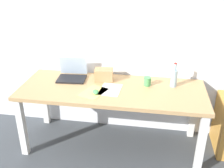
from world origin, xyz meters
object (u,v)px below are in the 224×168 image
Objects in this scene: computer_mouse at (96,92)px; coffee_mug at (147,81)px; desk at (112,95)px; beer_bottle at (174,78)px; cardboard_box at (104,75)px; laptop_left at (72,74)px.

computer_mouse is 1.05× the size of coffee_mug.
desk is at bearing 26.46° from computer_mouse.
beer_bottle reaches higher than coffee_mug.
cardboard_box is 2.16× the size of coffee_mug.
desk is 0.27m from cardboard_box.
desk is at bearing -56.42° from cardboard_box.
laptop_left reaches higher than coffee_mug.
cardboard_box is at bearing 68.36° from computer_mouse.
laptop_left is 3.53× the size of coffee_mug.
cardboard_box is at bearing 123.58° from desk.
cardboard_box reaches higher than coffee_mug.
desk is at bearing -166.77° from beer_bottle.
laptop_left is (-0.49, 0.18, 0.14)m from desk.
cardboard_box reaches higher than computer_mouse.
desk is at bearing -160.17° from coffee_mug.
laptop_left is 0.37m from cardboard_box.
coffee_mug is (0.49, -0.06, -0.02)m from cardboard_box.
desk is 0.54m from laptop_left.
beer_bottle is at bearing -2.67° from cardboard_box.
coffee_mug reaches higher than computer_mouse.
computer_mouse reaches higher than desk.
computer_mouse is (-0.79, -0.30, -0.09)m from beer_bottle.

